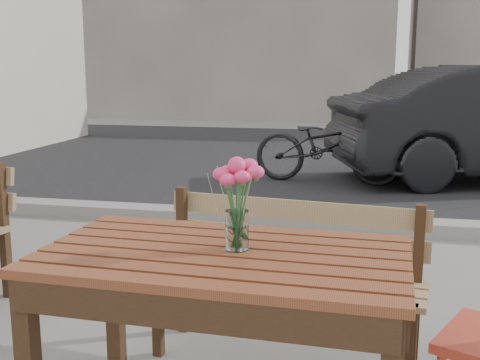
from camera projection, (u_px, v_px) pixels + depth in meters
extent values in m
cube|color=black|center=(336.00, 158.00, 9.01)|extent=(30.00, 8.00, 0.00)
cube|color=gray|center=(310.00, 222.00, 5.16)|extent=(30.00, 0.25, 0.12)
cube|color=brown|center=(223.00, 256.00, 2.04)|extent=(1.27, 0.78, 0.03)
cube|color=black|center=(115.00, 309.00, 2.55)|extent=(0.06, 0.06, 0.74)
cube|color=black|center=(391.00, 339.00, 2.27)|extent=(0.06, 0.06, 0.74)
cube|color=olive|center=(284.00, 280.00, 2.78)|extent=(1.31, 0.50, 0.03)
cube|color=olive|center=(295.00, 225.00, 2.92)|extent=(1.27, 0.19, 0.35)
cube|color=black|center=(157.00, 315.00, 2.88)|extent=(0.05, 0.05, 0.42)
cube|color=black|center=(410.00, 353.00, 2.49)|extent=(0.05, 0.05, 0.42)
cube|color=black|center=(182.00, 261.00, 3.11)|extent=(0.05, 0.05, 0.78)
cube|color=black|center=(416.00, 288.00, 2.73)|extent=(0.05, 0.05, 0.78)
cylinder|color=white|center=(237.00, 230.00, 2.05)|extent=(0.08, 0.08, 0.14)
cylinder|color=#386E37|center=(237.00, 211.00, 2.04)|extent=(0.05, 0.05, 0.27)
cube|color=black|center=(3.00, 231.00, 3.58)|extent=(0.06, 0.06, 0.83)
imported|color=black|center=(328.00, 145.00, 7.07)|extent=(1.80, 0.79, 0.91)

